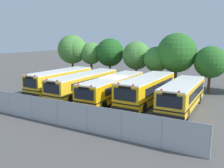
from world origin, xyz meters
name	(u,v)px	position (x,y,z in m)	size (l,w,h in m)	color
ground_plane	(113,99)	(0.00, 0.00, 0.00)	(160.00, 160.00, 0.00)	#514F4C
school_bus_0	(61,80)	(-7.45, 0.10, 1.42)	(2.79, 9.76, 2.71)	yellow
school_bus_1	(85,83)	(-3.71, -0.13, 1.38)	(2.67, 10.91, 2.62)	yellow
school_bus_2	(114,87)	(0.12, -0.18, 1.34)	(2.66, 11.27, 2.54)	#EAA80C
school_bus_3	(147,89)	(3.78, 0.16, 1.46)	(2.86, 10.00, 2.78)	yellow
school_bus_4	(182,94)	(7.37, -0.18, 1.38)	(2.53, 9.22, 2.62)	yellow
tree_0	(73,49)	(-11.67, 8.13, 4.73)	(4.87, 4.54, 7.00)	#4C3823
tree_1	(91,54)	(-8.89, 9.01, 4.08)	(3.42, 3.42, 5.86)	#4C3823
tree_2	(109,52)	(-5.85, 9.41, 4.44)	(4.21, 4.21, 6.45)	#4C3823
tree_3	(137,55)	(-1.16, 9.03, 4.11)	(3.99, 3.99, 6.06)	#4C3823
tree_4	(157,59)	(2.11, 7.83, 3.76)	(3.33, 3.33, 5.43)	#4C3823
tree_5	(177,53)	(4.66, 8.10, 4.64)	(4.94, 4.94, 7.13)	#4C3823
tree_6	(212,62)	(8.74, 8.06, 3.70)	(3.78, 3.78, 5.58)	#4C3823
chainlink_fence	(57,112)	(0.23, -9.14, 1.03)	(21.44, 0.07, 1.99)	#9EA0A3
traffic_cone	(142,133)	(6.58, -8.12, 0.30)	(0.46, 0.46, 0.61)	#EA5914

